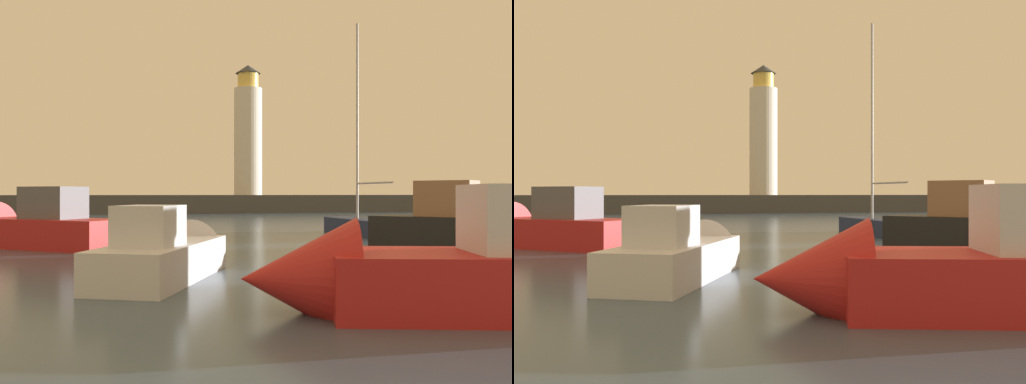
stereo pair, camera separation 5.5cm
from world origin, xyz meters
The scene contains 8 objects.
ground_plane centered at (0.00, 28.83, 0.00)m, with size 220.00×220.00×0.00m, color #384C60.
breakwater centered at (0.00, 57.67, 0.92)m, with size 88.30×5.29×1.85m, color #423F3D.
lighthouse centered at (7.44, 57.67, 8.30)m, with size 2.92×2.92×13.63m.
motorboat_0 centered at (5.95, 15.47, 0.78)m, with size 6.08×6.66×2.71m.
motorboat_1 centered at (-4.46, 13.04, 0.55)m, with size 4.14×6.44×2.10m.
motorboat_2 centered at (-9.34, 22.05, 0.70)m, with size 7.36×6.46×2.76m.
motorboat_3 centered at (-0.69, 7.36, 0.70)m, with size 7.40×4.01×2.62m.
sailboat_moored centered at (5.59, 24.40, 0.50)m, with size 1.68×6.35×10.33m.
Camera 1 is at (-5.82, -1.21, 2.01)m, focal length 40.47 mm.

